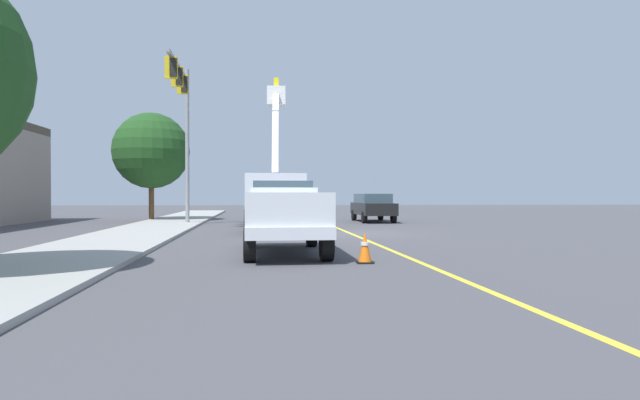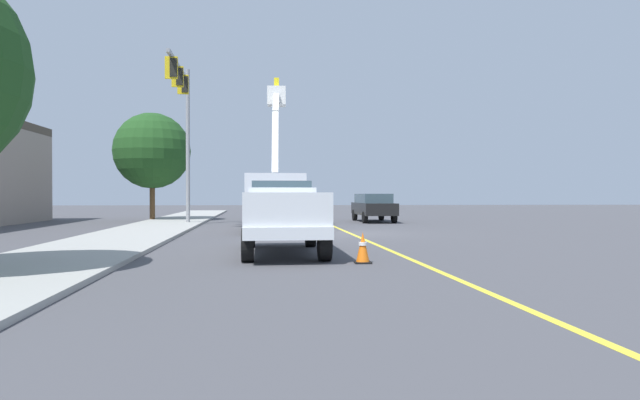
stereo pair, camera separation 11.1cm
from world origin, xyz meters
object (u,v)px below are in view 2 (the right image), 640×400
service_pickup_truck (283,214)px  traffic_cone_mid_front (300,217)px  traffic_cone_leading (363,248)px  utility_bucket_truck (273,195)px  passing_minivan (373,206)px  traffic_signal_mast (183,108)px

service_pickup_truck → traffic_cone_mid_front: bearing=-3.3°
service_pickup_truck → traffic_cone_leading: 3.05m
utility_bucket_truck → traffic_cone_leading: 13.02m
traffic_cone_leading → traffic_cone_mid_front: (17.16, 1.05, 0.03)m
passing_minivan → utility_bucket_truck: bearing=138.5°
utility_bucket_truck → passing_minivan: size_ratio=1.70×
utility_bucket_truck → traffic_cone_mid_front: size_ratio=10.21×
traffic_cone_mid_front → traffic_signal_mast: bearing=106.9°
service_pickup_truck → passing_minivan: (17.10, -5.33, -0.15)m
service_pickup_truck → traffic_cone_mid_front: (14.91, -0.87, -0.72)m
traffic_cone_leading → service_pickup_truck: bearing=40.6°
utility_bucket_truck → passing_minivan: utility_bucket_truck is taller
traffic_cone_mid_front → service_pickup_truck: bearing=176.7°
utility_bucket_truck → passing_minivan: bearing=-41.5°
passing_minivan → traffic_cone_mid_front: (-2.19, 4.46, -0.57)m
utility_bucket_truck → traffic_cone_mid_front: utility_bucket_truck is taller
service_pickup_truck → traffic_signal_mast: 14.92m
utility_bucket_truck → passing_minivan: (6.62, -5.86, -0.65)m
traffic_cone_leading → traffic_cone_mid_front: 17.19m
utility_bucket_truck → traffic_signal_mast: 6.98m
utility_bucket_truck → traffic_cone_leading: utility_bucket_truck is taller
passing_minivan → traffic_signal_mast: size_ratio=0.57×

